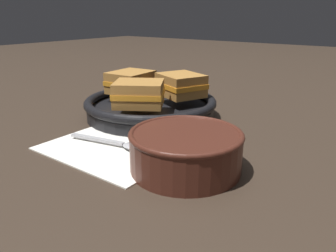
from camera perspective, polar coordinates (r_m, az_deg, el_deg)
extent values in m
plane|color=#382B21|center=(0.56, 0.40, -2.67)|extent=(4.00, 4.00, 0.00)
cube|color=white|center=(0.54, -8.87, -3.44)|extent=(0.22, 0.18, 0.00)
cylinder|color=#4C2319|center=(0.45, 3.10, -4.45)|extent=(0.15, 0.15, 0.06)
cylinder|color=orange|center=(0.45, 3.13, -2.74)|extent=(0.14, 0.14, 0.01)
torus|color=#4C2319|center=(0.44, 3.15, -1.42)|extent=(0.16, 0.16, 0.01)
cube|color=#B7B7BC|center=(0.56, -12.24, -2.27)|extent=(0.10, 0.03, 0.01)
ellipsoid|color=#B7B7BC|center=(0.52, -5.49, -3.60)|extent=(0.05, 0.04, 0.01)
cylinder|color=black|center=(0.69, -3.02, 2.60)|extent=(0.27, 0.27, 0.02)
torus|color=black|center=(0.69, -3.05, 4.28)|extent=(0.28, 0.28, 0.02)
cube|color=#B27A38|center=(0.70, 2.23, 6.03)|extent=(0.11, 0.11, 0.02)
cube|color=orange|center=(0.70, 2.25, 7.16)|extent=(0.12, 0.11, 0.01)
cube|color=#B27A38|center=(0.69, 2.26, 8.29)|extent=(0.11, 0.11, 0.02)
cube|color=#B27A38|center=(0.73, -6.47, 6.55)|extent=(0.08, 0.09, 0.02)
cube|color=orange|center=(0.73, -6.51, 7.62)|extent=(0.09, 0.10, 0.01)
cube|color=#B27A38|center=(0.73, -6.55, 8.70)|extent=(0.08, 0.09, 0.02)
cube|color=#B27A38|center=(0.62, -5.04, 4.39)|extent=(0.12, 0.11, 0.02)
cube|color=orange|center=(0.62, -5.08, 5.64)|extent=(0.12, 0.12, 0.01)
cube|color=#B27A38|center=(0.62, -5.12, 6.90)|extent=(0.12, 0.11, 0.02)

